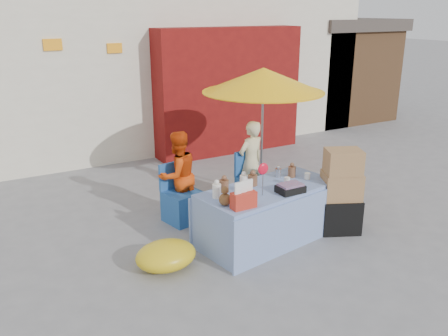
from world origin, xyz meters
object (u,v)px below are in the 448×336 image
chair_right (255,189)px  chair_left (182,204)px  vendor_beige (251,162)px  vendor_orange (178,175)px  umbrella (263,81)px  box_stack (341,194)px  market_table (267,213)px

chair_right → chair_left: bearing=168.0°
vendor_beige → vendor_orange: bearing=-12.0°
chair_right → umbrella: umbrella is taller
chair_left → vendor_beige: 1.32m
box_stack → market_table: bearing=165.2°
chair_left → umbrella: bearing=-1.6°
chair_left → vendor_beige: vendor_beige is taller
market_table → box_stack: 1.07m
market_table → vendor_beige: vendor_beige is taller
vendor_beige → chair_left: bearing=-5.8°
market_table → umbrella: bearing=49.7°
chair_right → umbrella: 1.69m
market_table → umbrella: umbrella is taller
vendor_beige → umbrella: bearing=-165.4°
market_table → chair_left: market_table is taller
chair_left → chair_right: same height
market_table → box_stack: bearing=-24.2°
chair_right → box_stack: size_ratio=0.72×
vendor_beige → umbrella: umbrella is taller
chair_left → vendor_beige: (1.25, 0.13, 0.40)m
vendor_orange → umbrella: 1.99m
chair_left → umbrella: 2.27m
box_stack → chair_left: bearing=142.0°
umbrella → chair_left: bearing=-169.6°
market_table → chair_left: 1.32m
umbrella → box_stack: 2.14m
market_table → chair_right: market_table is taller
market_table → vendor_beige: size_ratio=1.55×
chair_left → chair_right: size_ratio=1.00×
chair_right → vendor_beige: (0.00, 0.13, 0.40)m
umbrella → box_stack: umbrella is taller
vendor_orange → umbrella: bearing=173.6°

